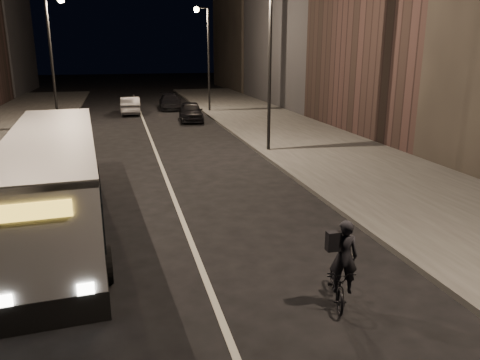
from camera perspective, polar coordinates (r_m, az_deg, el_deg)
ground at (r=11.74m, az=-4.83°, el=-10.46°), size 180.00×180.00×0.00m
sidewalk_right at (r=26.92m, az=8.07°, el=4.75°), size 7.00×70.00×0.16m
streetlight_right_mid at (r=23.46m, az=3.05°, el=16.24°), size 1.20×0.44×8.12m
streetlight_right_far at (r=39.03m, az=-4.27°, el=16.06°), size 1.20×0.44×8.12m
streetlight_left_far at (r=32.60m, az=-21.67°, el=15.08°), size 1.20×0.44×8.12m
city_bus at (r=14.39m, az=-21.64°, el=0.17°), size 3.08×10.88×2.90m
cyclist_on_bicycle at (r=10.14m, az=12.00°, el=-11.23°), size 1.05×1.74×1.90m
car_near at (r=34.60m, az=-6.01°, el=8.30°), size 2.01×4.24×1.40m
car_mid at (r=39.15m, az=-13.23°, el=8.85°), size 1.56×4.29×1.40m
car_far at (r=41.69m, az=-8.49°, el=9.42°), size 2.02×4.55×1.30m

